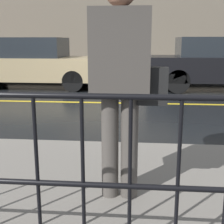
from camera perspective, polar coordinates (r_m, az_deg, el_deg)
name	(u,v)px	position (r m, az deg, el deg)	size (l,w,h in m)	color
ground_plane	(95,103)	(7.39, -3.11, 1.73)	(80.00, 80.00, 0.00)	black
sidewalk_near	(30,185)	(3.22, -14.81, -12.79)	(28.00, 2.44, 0.12)	slate
sidewalk_far	(112,79)	(11.62, -0.07, 6.13)	(28.00, 2.14, 0.12)	slate
lane_marking	(95,102)	(7.39, -3.12, 1.76)	(25.20, 0.12, 0.01)	gold
car_tan	(30,63)	(10.12, -14.79, 8.70)	(4.70, 1.73, 1.52)	tan
car_black	(222,63)	(9.82, 19.43, 8.38)	(4.47, 1.74, 1.53)	black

